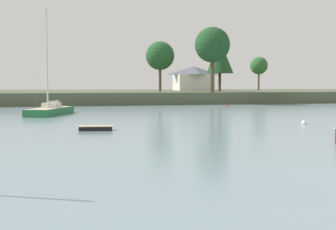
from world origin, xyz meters
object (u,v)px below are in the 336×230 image
Objects in this scene: mooring_buoy_white at (304,123)px; mooring_buoy_red at (228,106)px; sailboat_green at (50,113)px; dinghy_black at (96,129)px.

mooring_buoy_red is (5.17, 30.81, -0.01)m from mooring_buoy_white.
dinghy_black is (3.44, -19.29, -0.13)m from sailboat_green.
mooring_buoy_red is at bearing 53.94° from dinghy_black.
dinghy_black reaches higher than mooring_buoy_red.
dinghy_black is 5.24× the size of mooring_buoy_white.
mooring_buoy_red is (26.86, 12.86, -0.19)m from sailboat_green.
sailboat_green reaches higher than mooring_buoy_red.
sailboat_green reaches higher than dinghy_black.
sailboat_green is 28.17× the size of mooring_buoy_red.
mooring_buoy_red is at bearing 25.59° from sailboat_green.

